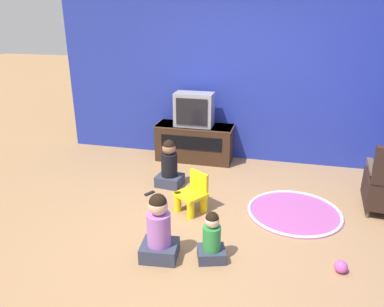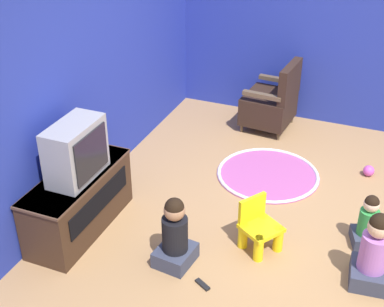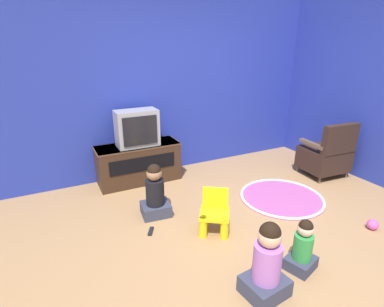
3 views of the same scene
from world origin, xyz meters
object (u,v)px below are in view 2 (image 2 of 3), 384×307
at_px(black_armchair, 272,103).
at_px(child_watching_left, 374,254).
at_px(remote_control, 203,285).
at_px(yellow_kid_chair, 259,230).
at_px(television, 76,151).
at_px(child_watching_right, 368,223).
at_px(toy_ball, 369,171).
at_px(child_watching_center, 175,236).
at_px(tv_cabinet, 79,201).

distance_m(black_armchair, child_watching_left, 2.80).
bearing_deg(remote_control, yellow_kid_chair, -84.16).
bearing_deg(television, child_watching_right, -72.47).
relative_size(television, child_watching_left, 0.86).
xyz_separation_m(television, toy_ball, (1.96, -2.34, -0.78)).
bearing_deg(black_armchair, remote_control, 8.91).
height_order(toy_ball, remote_control, toy_ball).
height_order(child_watching_center, remote_control, child_watching_center).
distance_m(child_watching_left, remote_control, 1.39).
relative_size(black_armchair, toy_ball, 7.34).
bearing_deg(child_watching_center, black_armchair, 4.30).
distance_m(tv_cabinet, toy_ball, 3.09).
relative_size(television, remote_control, 3.84).
bearing_deg(remote_control, television, 16.89).
relative_size(child_watching_center, child_watching_right, 1.28).
height_order(black_armchair, remote_control, black_armchair).
distance_m(yellow_kid_chair, child_watching_right, 0.96).
bearing_deg(toy_ball, child_watching_right, -175.33).
bearing_deg(child_watching_center, child_watching_right, -53.02).
height_order(tv_cabinet, child_watching_right, tv_cabinet).
relative_size(child_watching_left, remote_control, 4.47).
xyz_separation_m(tv_cabinet, television, (-0.00, -0.04, 0.54)).
bearing_deg(tv_cabinet, toy_ball, -50.63).
xyz_separation_m(black_armchair, toy_ball, (-0.70, -1.28, -0.28)).
xyz_separation_m(toy_ball, remote_control, (-2.24, 1.06, -0.05)).
xyz_separation_m(child_watching_left, remote_control, (-0.56, 1.24, -0.28)).
relative_size(tv_cabinet, toy_ball, 10.15).
xyz_separation_m(tv_cabinet, remote_control, (-0.28, -1.33, -0.29)).
xyz_separation_m(tv_cabinet, yellow_kid_chair, (0.36, -1.61, -0.11)).
xyz_separation_m(black_armchair, child_watching_right, (-1.88, -1.38, -0.12)).
xyz_separation_m(black_armchair, child_watching_left, (-2.38, -1.47, -0.05)).
bearing_deg(child_watching_left, toy_ball, 0.10).
distance_m(television, remote_control, 1.56).
distance_m(television, child_watching_center, 1.12).
bearing_deg(child_watching_right, toy_ball, -12.83).
height_order(television, black_armchair, television).
bearing_deg(child_watching_left, tv_cabinet, 89.92).
distance_m(child_watching_center, child_watching_right, 1.72).
xyz_separation_m(black_armchair, child_watching_center, (-2.76, 0.09, -0.06)).
height_order(tv_cabinet, toy_ball, tv_cabinet).
bearing_deg(toy_ball, television, 129.83).
bearing_deg(child_watching_right, television, 90.03).
bearing_deg(yellow_kid_chair, tv_cabinet, 135.96).
height_order(tv_cabinet, remote_control, tv_cabinet).
bearing_deg(child_watching_left, television, 90.01).
height_order(television, child_watching_left, television).
xyz_separation_m(tv_cabinet, toy_ball, (1.96, -2.38, -0.24)).
distance_m(yellow_kid_chair, child_watching_left, 0.97).
bearing_deg(child_watching_center, toy_ball, -27.52).
xyz_separation_m(child_watching_right, remote_control, (-1.05, 1.15, -0.21)).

